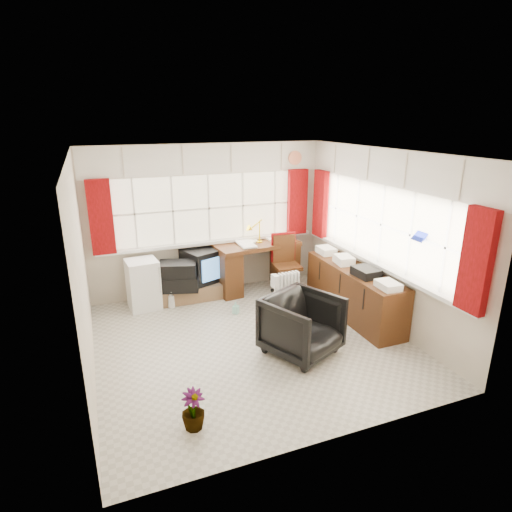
{
  "coord_description": "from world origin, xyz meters",
  "views": [
    {
      "loc": [
        -1.82,
        -4.82,
        2.91
      ],
      "look_at": [
        0.28,
        0.55,
        1.02
      ],
      "focal_mm": 30.0,
      "sensor_mm": 36.0,
      "label": 1
    }
  ],
  "objects_px": {
    "desk": "(256,263)",
    "task_chair": "(285,262)",
    "office_chair": "(302,325)",
    "tv_bench": "(184,292)",
    "credenza": "(353,291)",
    "mini_fridge": "(143,284)",
    "desk_lamp": "(260,226)",
    "radiator": "(287,294)",
    "crt_tv": "(204,265)"
  },
  "relations": [
    {
      "from": "desk",
      "to": "task_chair",
      "type": "bearing_deg",
      "value": -43.83
    },
    {
      "from": "desk",
      "to": "office_chair",
      "type": "relative_size",
      "value": 1.78
    },
    {
      "from": "desk",
      "to": "task_chair",
      "type": "relative_size",
      "value": 1.46
    },
    {
      "from": "office_chair",
      "to": "tv_bench",
      "type": "xyz_separation_m",
      "value": [
        -1.05,
        2.22,
        -0.26
      ]
    },
    {
      "from": "office_chair",
      "to": "credenza",
      "type": "relative_size",
      "value": 0.43
    },
    {
      "from": "mini_fridge",
      "to": "office_chair",
      "type": "bearing_deg",
      "value": -51.57
    },
    {
      "from": "desk_lamp",
      "to": "office_chair",
      "type": "xyz_separation_m",
      "value": [
        -0.32,
        -2.25,
        -0.73
      ]
    },
    {
      "from": "radiator",
      "to": "desk_lamp",
      "type": "bearing_deg",
      "value": 93.75
    },
    {
      "from": "desk",
      "to": "radiator",
      "type": "bearing_deg",
      "value": -82.59
    },
    {
      "from": "desk",
      "to": "mini_fridge",
      "type": "relative_size",
      "value": 1.93
    },
    {
      "from": "desk_lamp",
      "to": "task_chair",
      "type": "xyz_separation_m",
      "value": [
        0.32,
        -0.36,
        -0.56
      ]
    },
    {
      "from": "mini_fridge",
      "to": "tv_bench",
      "type": "bearing_deg",
      "value": 7.45
    },
    {
      "from": "desk",
      "to": "desk_lamp",
      "type": "distance_m",
      "value": 0.65
    },
    {
      "from": "credenza",
      "to": "crt_tv",
      "type": "relative_size",
      "value": 2.62
    },
    {
      "from": "crt_tv",
      "to": "credenza",
      "type": "bearing_deg",
      "value": -40.74
    },
    {
      "from": "task_chair",
      "to": "mini_fridge",
      "type": "distance_m",
      "value": 2.36
    },
    {
      "from": "desk",
      "to": "radiator",
      "type": "xyz_separation_m",
      "value": [
        0.13,
        -1.01,
        -0.22
      ]
    },
    {
      "from": "desk",
      "to": "task_chair",
      "type": "xyz_separation_m",
      "value": [
        0.39,
        -0.37,
        0.09
      ]
    },
    {
      "from": "task_chair",
      "to": "crt_tv",
      "type": "xyz_separation_m",
      "value": [
        -1.31,
        0.43,
        -0.03
      ]
    },
    {
      "from": "credenza",
      "to": "crt_tv",
      "type": "bearing_deg",
      "value": 139.26
    },
    {
      "from": "office_chair",
      "to": "crt_tv",
      "type": "relative_size",
      "value": 1.11
    },
    {
      "from": "office_chair",
      "to": "radiator",
      "type": "distance_m",
      "value": 1.33
    },
    {
      "from": "radiator",
      "to": "mini_fridge",
      "type": "distance_m",
      "value": 2.26
    },
    {
      "from": "desk",
      "to": "crt_tv",
      "type": "relative_size",
      "value": 1.99
    },
    {
      "from": "tv_bench",
      "to": "desk",
      "type": "bearing_deg",
      "value": 2.18
    },
    {
      "from": "radiator",
      "to": "tv_bench",
      "type": "distance_m",
      "value": 1.73
    },
    {
      "from": "office_chair",
      "to": "credenza",
      "type": "bearing_deg",
      "value": 4.56
    },
    {
      "from": "crt_tv",
      "to": "desk_lamp",
      "type": "bearing_deg",
      "value": -4.36
    },
    {
      "from": "crt_tv",
      "to": "radiator",
      "type": "bearing_deg",
      "value": -45.47
    },
    {
      "from": "desk_lamp",
      "to": "credenza",
      "type": "xyz_separation_m",
      "value": [
        0.91,
        -1.56,
        -0.72
      ]
    },
    {
      "from": "office_chair",
      "to": "credenza",
      "type": "height_order",
      "value": "credenza"
    },
    {
      "from": "desk_lamp",
      "to": "task_chair",
      "type": "height_order",
      "value": "desk_lamp"
    },
    {
      "from": "task_chair",
      "to": "credenza",
      "type": "xyz_separation_m",
      "value": [
        0.58,
        -1.2,
        -0.16
      ]
    },
    {
      "from": "desk_lamp",
      "to": "crt_tv",
      "type": "relative_size",
      "value": 0.53
    },
    {
      "from": "office_chair",
      "to": "radiator",
      "type": "height_order",
      "value": "office_chair"
    },
    {
      "from": "credenza",
      "to": "desk",
      "type": "bearing_deg",
      "value": 121.81
    },
    {
      "from": "credenza",
      "to": "mini_fridge",
      "type": "bearing_deg",
      "value": 153.85
    },
    {
      "from": "mini_fridge",
      "to": "credenza",
      "type": "bearing_deg",
      "value": -26.15
    },
    {
      "from": "office_chair",
      "to": "credenza",
      "type": "distance_m",
      "value": 1.41
    },
    {
      "from": "crt_tv",
      "to": "mini_fridge",
      "type": "relative_size",
      "value": 0.97
    },
    {
      "from": "desk",
      "to": "desk_lamp",
      "type": "bearing_deg",
      "value": -12.21
    },
    {
      "from": "task_chair",
      "to": "credenza",
      "type": "relative_size",
      "value": 0.52
    },
    {
      "from": "desk",
      "to": "radiator",
      "type": "relative_size",
      "value": 2.52
    },
    {
      "from": "crt_tv",
      "to": "mini_fridge",
      "type": "xyz_separation_m",
      "value": [
        -1.03,
        -0.19,
        -0.13
      ]
    },
    {
      "from": "crt_tv",
      "to": "mini_fridge",
      "type": "height_order",
      "value": "crt_tv"
    },
    {
      "from": "crt_tv",
      "to": "desk",
      "type": "bearing_deg",
      "value": -3.79
    },
    {
      "from": "radiator",
      "to": "office_chair",
      "type": "bearing_deg",
      "value": -107.07
    },
    {
      "from": "desk",
      "to": "office_chair",
      "type": "xyz_separation_m",
      "value": [
        -0.26,
        -2.27,
        -0.08
      ]
    },
    {
      "from": "office_chair",
      "to": "mini_fridge",
      "type": "height_order",
      "value": "mini_fridge"
    },
    {
      "from": "office_chair",
      "to": "crt_tv",
      "type": "distance_m",
      "value": 2.43
    }
  ]
}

